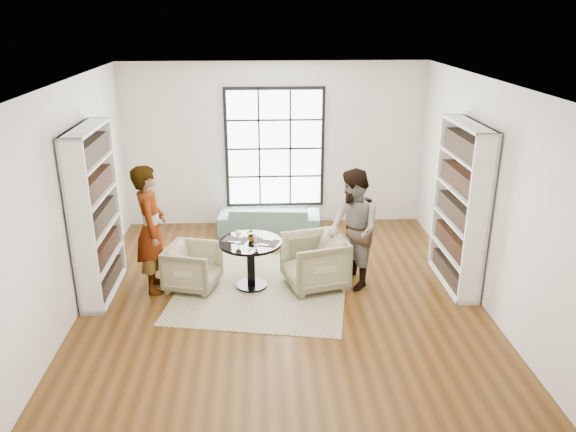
{
  "coord_description": "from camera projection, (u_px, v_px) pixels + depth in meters",
  "views": [
    {
      "loc": [
        -0.3,
        -7.09,
        3.85
      ],
      "look_at": [
        0.11,
        0.4,
        1.07
      ],
      "focal_mm": 35.0,
      "sensor_mm": 36.0,
      "label": 1
    }
  ],
  "objects": [
    {
      "name": "person_right",
      "position": [
        353.0,
        230.0,
        8.03
      ],
      "size": [
        0.86,
        0.99,
        1.75
      ],
      "primitive_type": "imported",
      "rotation": [
        0.0,
        0.0,
        -1.32
      ],
      "color": "gray",
      "rests_on": "ground"
    },
    {
      "name": "cutlery_left",
      "position": [
        236.0,
        239.0,
        8.07
      ],
      "size": [
        0.21,
        0.25,
        0.01
      ],
      "primitive_type": null,
      "rotation": [
        0.0,
        0.0,
        -0.34
      ],
      "color": "silver",
      "rests_on": "placemat_left"
    },
    {
      "name": "sofa",
      "position": [
        269.0,
        219.0,
        10.19
      ],
      "size": [
        1.87,
        0.85,
        0.53
      ],
      "primitive_type": "imported",
      "rotation": [
        0.0,
        0.0,
        3.06
      ],
      "color": "gray",
      "rests_on": "ground"
    },
    {
      "name": "cutlery_right",
      "position": [
        266.0,
        242.0,
        7.98
      ],
      "size": [
        0.21,
        0.25,
        0.01
      ],
      "primitive_type": null,
      "rotation": [
        0.0,
        0.0,
        -0.34
      ],
      "color": "silver",
      "rests_on": "placemat_right"
    },
    {
      "name": "wine_glass_left",
      "position": [
        238.0,
        234.0,
        7.92
      ],
      "size": [
        0.09,
        0.09,
        0.2
      ],
      "color": "silver",
      "rests_on": "pedestal_table"
    },
    {
      "name": "wine_glass_right",
      "position": [
        256.0,
        237.0,
        7.84
      ],
      "size": [
        0.08,
        0.08,
        0.18
      ],
      "color": "silver",
      "rests_on": "pedestal_table"
    },
    {
      "name": "pedestal_table",
      "position": [
        251.0,
        254.0,
        8.09
      ],
      "size": [
        0.9,
        0.9,
        0.72
      ],
      "rotation": [
        0.0,
        0.0,
        -0.34
      ],
      "color": "black",
      "rests_on": "ground"
    },
    {
      "name": "ground",
      "position": [
        282.0,
        296.0,
        7.99
      ],
      "size": [
        6.0,
        6.0,
        0.0
      ],
      "primitive_type": "plane",
      "color": "#573414"
    },
    {
      "name": "rug",
      "position": [
        262.0,
        288.0,
        8.21
      ],
      "size": [
        2.82,
        2.82,
        0.01
      ],
      "primitive_type": "cube",
      "rotation": [
        0.0,
        0.0,
        -0.18
      ],
      "color": "tan",
      "rests_on": "ground"
    },
    {
      "name": "armchair_right",
      "position": [
        314.0,
        262.0,
        8.18
      ],
      "size": [
        1.03,
        1.01,
        0.77
      ],
      "primitive_type": "imported",
      "rotation": [
        0.0,
        0.0,
        -1.32
      ],
      "color": "tan",
      "rests_on": "ground"
    },
    {
      "name": "room_shell",
      "position": [
        280.0,
        201.0,
        8.06
      ],
      "size": [
        6.0,
        6.01,
        6.0
      ],
      "color": "silver",
      "rests_on": "ground"
    },
    {
      "name": "placemat_left",
      "position": [
        236.0,
        240.0,
        8.08
      ],
      "size": [
        0.41,
        0.36,
        0.01
      ],
      "primitive_type": "cube",
      "rotation": [
        0.0,
        0.0,
        -0.34
      ],
      "color": "#272422",
      "rests_on": "pedestal_table"
    },
    {
      "name": "placemat_right",
      "position": [
        266.0,
        242.0,
        7.98
      ],
      "size": [
        0.41,
        0.36,
        0.01
      ],
      "primitive_type": "cube",
      "rotation": [
        0.0,
        0.0,
        -0.34
      ],
      "color": "#272422",
      "rests_on": "pedestal_table"
    },
    {
      "name": "flower_centerpiece",
      "position": [
        252.0,
        234.0,
        8.02
      ],
      "size": [
        0.18,
        0.16,
        0.19
      ],
      "primitive_type": "imported",
      "rotation": [
        0.0,
        0.0,
        0.05
      ],
      "color": "gray",
      "rests_on": "pedestal_table"
    },
    {
      "name": "person_left",
      "position": [
        151.0,
        229.0,
        7.9
      ],
      "size": [
        0.52,
        0.73,
        1.86
      ],
      "primitive_type": "imported",
      "rotation": [
        0.0,
        0.0,
        1.69
      ],
      "color": "gray",
      "rests_on": "ground"
    },
    {
      "name": "armchair_left",
      "position": [
        193.0,
        267.0,
        8.14
      ],
      "size": [
        0.88,
        0.87,
        0.66
      ],
      "primitive_type": "imported",
      "rotation": [
        0.0,
        0.0,
        1.31
      ],
      "color": "tan",
      "rests_on": "ground"
    }
  ]
}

